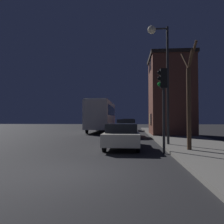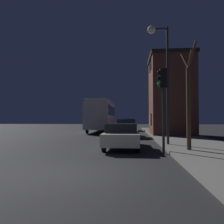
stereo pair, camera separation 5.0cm
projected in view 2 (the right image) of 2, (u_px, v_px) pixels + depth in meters
name	position (u px, v px, depth m)	size (l,w,h in m)	color
ground_plane	(74.00, 173.00, 6.39)	(120.00, 120.00, 0.00)	black
brick_building	(171.00, 95.00, 21.00)	(4.09, 4.71, 7.54)	brown
streetlamp	(160.00, 59.00, 12.66)	(1.21, 0.48, 6.90)	#28282B
traffic_light	(162.00, 92.00, 10.03)	(0.43, 0.24, 3.91)	#28282B
bare_tree	(189.00, 99.00, 10.27)	(0.51, 1.52, 4.99)	#473323
bus	(102.00, 114.00, 27.10)	(2.57, 10.45, 3.69)	beige
car_near_lane	(122.00, 135.00, 11.92)	(1.79, 4.57, 1.34)	beige
car_mid_lane	(126.00, 128.00, 19.52)	(1.75, 4.59, 1.56)	#B7BABF
car_far_lane	(129.00, 125.00, 29.70)	(1.72, 3.96, 1.61)	#B21E19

